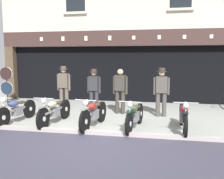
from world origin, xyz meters
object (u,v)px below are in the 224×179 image
motorcycle_left (17,110)px  motorcycle_right (183,116)px  salesman_left (64,86)px  salesman_right (120,89)px  advert_board_near (184,65)px  motorcycle_center (94,113)px  tyre_sign_pole (7,81)px  motorcycle_center_left (55,110)px  motorcycle_center_right (135,115)px  shopkeeper_center (94,88)px  assistant_far_right (161,89)px

motorcycle_left → motorcycle_right: motorcycle_right is taller
salesman_left → salesman_right: salesman_left is taller
motorcycle_left → advert_board_near: bearing=-135.2°
motorcycle_center → salesman_left: size_ratio=1.13×
motorcycle_left → salesman_right: (3.04, 1.88, 0.50)m
advert_board_near → tyre_sign_pole: bearing=-166.4°
motorcycle_right → motorcycle_center: bearing=3.0°
motorcycle_center_left → motorcycle_center_right: 2.50m
motorcycle_center_left → tyre_sign_pole: (-3.39, 2.67, 0.60)m
shopkeeper_center → assistant_far_right: (2.55, -0.47, 0.06)m
advert_board_near → salesman_left: bearing=-153.5°
motorcycle_right → tyre_sign_pole: tyre_sign_pole is taller
motorcycle_right → salesman_left: (-4.39, 2.18, 0.54)m
shopkeeper_center → assistant_far_right: assistant_far_right is taller
motorcycle_left → motorcycle_center_left: (1.26, 0.06, 0.01)m
motorcycle_center_left → advert_board_near: bearing=-129.1°
salesman_right → advert_board_near: (2.50, 2.71, 0.84)m
motorcycle_center_left → tyre_sign_pole: tyre_sign_pole is taller
salesman_left → advert_board_near: 5.43m
motorcycle_center → assistant_far_right: assistant_far_right is taller
motorcycle_center_left → motorcycle_center_right: (2.50, -0.11, -0.01)m
salesman_left → assistant_far_right: (3.79, -0.49, -0.01)m
motorcycle_center_left → shopkeeper_center: shopkeeper_center is taller
motorcycle_left → salesman_right: bearing=-143.1°
motorcycle_right → advert_board_near: 4.78m
tyre_sign_pole → shopkeeper_center: bearing=-7.7°
motorcycle_center → salesman_right: (0.49, 1.96, 0.49)m
salesman_right → shopkeeper_center: bearing=-7.0°
motorcycle_right → assistant_far_right: assistant_far_right is taller
motorcycle_left → assistant_far_right: assistant_far_right is taller
motorcycle_right → advert_board_near: (0.42, 4.57, 1.33)m
motorcycle_left → shopkeeper_center: shopkeeper_center is taller
motorcycle_center → salesman_left: salesman_left is taller
salesman_left → salesman_right: size_ratio=1.05×
motorcycle_right → assistant_far_right: 1.87m
advert_board_near → motorcycle_center_left: bearing=-133.4°
motorcycle_center → motorcycle_center_right: (1.21, 0.03, -0.01)m
assistant_far_right → tyre_sign_pole: 6.73m
salesman_left → motorcycle_center_left: bearing=106.9°
motorcycle_center_left → salesman_left: size_ratio=1.20×
tyre_sign_pole → motorcycle_center: bearing=-31.0°
motorcycle_left → motorcycle_right: (5.12, 0.01, 0.01)m
motorcycle_center → shopkeeper_center: shopkeeper_center is taller
motorcycle_left → motorcycle_center_right: bearing=-175.6°
salesman_right → motorcycle_center_left: bearing=54.2°
motorcycle_left → tyre_sign_pole: 3.52m
motorcycle_center_left → motorcycle_right: same height
motorcycle_center → advert_board_near: (2.99, 4.67, 1.33)m
motorcycle_left → motorcycle_center_right: 3.76m
shopkeeper_center → salesman_right: bearing=173.3°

